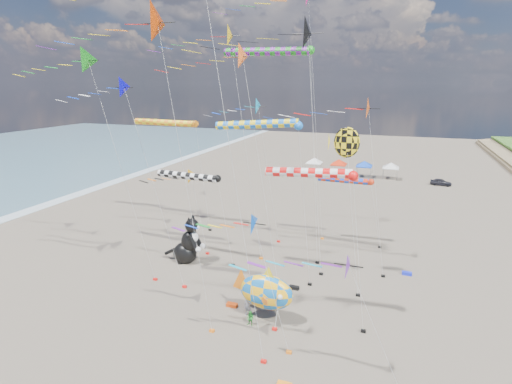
{
  "coord_description": "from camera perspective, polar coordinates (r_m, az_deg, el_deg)",
  "views": [
    {
      "loc": [
        10.17,
        -20.08,
        18.04
      ],
      "look_at": [
        -1.43,
        12.0,
        8.74
      ],
      "focal_mm": 28.0,
      "sensor_mm": 36.0,
      "label": 1
    }
  ],
  "objects": [
    {
      "name": "delta_kite_6",
      "position": [
        28.28,
        -14.34,
        21.73
      ],
      "size": [
        12.17,
        2.73,
        23.06
      ],
      "color": "#C33A06",
      "rests_on": "ground"
    },
    {
      "name": "delta_kite_4",
      "position": [
        26.38,
        -1.64,
        -4.76
      ],
      "size": [
        8.07,
        1.7,
        10.25
      ],
      "color": "blue",
      "rests_on": "ground"
    },
    {
      "name": "cat_inflatable",
      "position": [
        41.91,
        -9.87,
        -6.62
      ],
      "size": [
        3.86,
        1.97,
        5.18
      ],
      "primitive_type": null,
      "rotation": [
        0.0,
        0.0,
        0.01
      ],
      "color": "black",
      "rests_on": "ground"
    },
    {
      "name": "ground",
      "position": [
        28.85,
        -5.94,
        -23.55
      ],
      "size": [
        260.0,
        260.0,
        0.0
      ],
      "primitive_type": "plane",
      "color": "brown",
      "rests_on": "ground"
    },
    {
      "name": "delta_kite_8",
      "position": [
        39.06,
        -23.07,
        16.53
      ],
      "size": [
        12.91,
        2.41,
        21.19
      ],
      "color": "#148018",
      "rests_on": "ground"
    },
    {
      "name": "person_adult",
      "position": [
        33.15,
        -1.19,
        -15.91
      ],
      "size": [
        0.66,
        0.44,
        1.78
      ],
      "primitive_type": "imported",
      "rotation": [
        0.0,
        0.0,
        -0.03
      ],
      "color": "#94949D",
      "rests_on": "ground"
    },
    {
      "name": "windsock_3",
      "position": [
        40.45,
        -9.35,
        2.18
      ],
      "size": [
        8.41,
        0.75,
        9.45
      ],
      "color": "black",
      "rests_on": "ground"
    },
    {
      "name": "delta_kite_11",
      "position": [
        36.37,
        -18.52,
        13.49
      ],
      "size": [
        10.65,
        1.86,
        18.72
      ],
      "color": "#0905C8",
      "rests_on": "ground"
    },
    {
      "name": "windsock_5",
      "position": [
        28.53,
        8.26,
        2.56
      ],
      "size": [
        7.88,
        0.72,
        12.29
      ],
      "color": "red",
      "rests_on": "ground"
    },
    {
      "name": "angelfish_kite",
      "position": [
        35.17,
        12.51,
        6.77
      ],
      "size": [
        3.74,
        3.02,
        14.5
      ],
      "color": "yellow",
      "rests_on": "ground"
    },
    {
      "name": "delta_kite_0",
      "position": [
        23.41,
        10.6,
        -10.63
      ],
      "size": [
        10.33,
        1.78,
        9.2
      ],
      "color": "purple",
      "rests_on": "ground"
    },
    {
      "name": "parked_car",
      "position": [
        80.38,
        24.91,
        1.29
      ],
      "size": [
        3.76,
        1.8,
        1.24
      ],
      "primitive_type": "imported",
      "rotation": [
        0.0,
        0.0,
        1.48
      ],
      "color": "#26262D",
      "rests_on": "ground"
    },
    {
      "name": "kite_bag_3",
      "position": [
        42.32,
        20.76,
        -10.82
      ],
      "size": [
        0.9,
        0.44,
        0.3
      ],
      "primitive_type": "cube",
      "color": "#1524D9",
      "rests_on": "ground"
    },
    {
      "name": "windsock_0",
      "position": [
        50.67,
        -12.4,
        9.58
      ],
      "size": [
        9.9,
        0.79,
        13.79
      ],
      "color": "orange",
      "rests_on": "ground"
    },
    {
      "name": "tent_row",
      "position": [
        81.92,
        13.5,
        4.36
      ],
      "size": [
        19.2,
        4.2,
        3.8
      ],
      "color": "white",
      "rests_on": "ground"
    },
    {
      "name": "windsock_4",
      "position": [
        35.18,
        0.7,
        9.52
      ],
      "size": [
        9.2,
        0.76,
        14.98
      ],
      "color": "blue",
      "rests_on": "ground"
    },
    {
      "name": "delta_kite_10",
      "position": [
        40.66,
        -4.62,
        21.14
      ],
      "size": [
        11.81,
        2.31,
        23.72
      ],
      "color": "gold",
      "rests_on": "ground"
    },
    {
      "name": "delta_kite_1",
      "position": [
        44.78,
        -0.08,
        11.85
      ],
      "size": [
        8.45,
        2.01,
        16.71
      ],
      "color": "#1392C3",
      "rests_on": "ground"
    },
    {
      "name": "delta_kite_3",
      "position": [
        35.43,
        -2.79,
        18.59
      ],
      "size": [
        11.43,
        2.43,
        21.61
      ],
      "color": "orange",
      "rests_on": "ground"
    },
    {
      "name": "child_blue",
      "position": [
        35.63,
        0.84,
        -14.13
      ],
      "size": [
        0.7,
        0.6,
        1.12
      ],
      "primitive_type": "imported",
      "rotation": [
        0.0,
        0.0,
        0.61
      ],
      "color": "navy",
      "rests_on": "ground"
    },
    {
      "name": "windsock_1",
      "position": [
        45.8,
        12.96,
        1.59
      ],
      "size": [
        7.49,
        0.71,
        7.93
      ],
      "color": "red",
      "rests_on": "ground"
    },
    {
      "name": "delta_kite_7",
      "position": [
        37.46,
        12.51,
        11.19
      ],
      "size": [
        12.79,
        2.26,
        17.08
      ],
      "color": "#CC4D16",
      "rests_on": "ground"
    },
    {
      "name": "delta_kite_5",
      "position": [
        43.45,
        -11.3,
        1.89
      ],
      "size": [
        8.75,
        1.84,
        9.5
      ],
      "color": "#FFAA11",
      "rests_on": "ground"
    },
    {
      "name": "child_green",
      "position": [
        32.1,
        -0.79,
        -17.63
      ],
      "size": [
        0.67,
        0.56,
        1.23
      ],
      "primitive_type": "imported",
      "rotation": [
        0.0,
        0.0,
        -0.18
      ],
      "color": "#248A2D",
      "rests_on": "ground"
    },
    {
      "name": "delta_kite_9",
      "position": [
        36.97,
        5.09,
        21.48
      ],
      "size": [
        14.7,
        3.08,
        23.86
      ],
      "color": "black",
      "rests_on": "ground"
    },
    {
      "name": "fish_inflatable",
      "position": [
        31.74,
        1.4,
        -14.06
      ],
      "size": [
        5.78,
        2.86,
        4.69
      ],
      "color": "#1266B7",
      "rests_on": "ground"
    },
    {
      "name": "kite_bag_1",
      "position": [
        37.35,
        5.44,
        -13.45
      ],
      "size": [
        0.9,
        0.44,
        0.3
      ],
      "primitive_type": "cube",
      "color": "black",
      "rests_on": "ground"
    },
    {
      "name": "windsock_2",
      "position": [
        39.91,
        2.04,
        19.3
      ],
      "size": [
        10.24,
        0.81,
        21.36
      ],
      "color": "#1A921E",
      "rests_on": "ground"
    },
    {
      "name": "kite_bag_0",
      "position": [
        34.71,
        -3.45,
        -15.8
      ],
      "size": [
        0.9,
        0.44,
        0.3
      ],
      "primitive_type": "cube",
      "color": "#E44610",
      "rests_on": "ground"
    }
  ]
}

